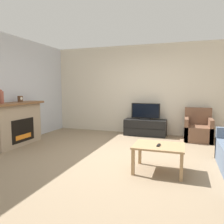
% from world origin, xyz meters
% --- Properties ---
extents(ground_plane, '(24.00, 24.00, 0.00)m').
position_xyz_m(ground_plane, '(0.00, 0.00, 0.00)').
color(ground_plane, '#89755B').
extents(wall_back, '(12.00, 0.06, 2.70)m').
position_xyz_m(wall_back, '(0.00, 2.42, 1.35)').
color(wall_back, beige).
rests_on(wall_back, ground).
extents(wall_left, '(0.06, 12.00, 2.70)m').
position_xyz_m(wall_left, '(-2.87, 0.00, 1.35)').
color(wall_left, silver).
rests_on(wall_left, ground).
extents(fireplace, '(0.51, 1.48, 1.06)m').
position_xyz_m(fireplace, '(-2.64, -0.01, 0.54)').
color(fireplace, tan).
rests_on(fireplace, ground).
extents(mantel_vase_left, '(0.12, 0.12, 0.31)m').
position_xyz_m(mantel_vase_left, '(-2.62, -0.46, 1.20)').
color(mantel_vase_left, '#994C3D').
rests_on(mantel_vase_left, fireplace).
extents(mantel_clock, '(0.08, 0.11, 0.15)m').
position_xyz_m(mantel_clock, '(-2.62, 0.13, 1.13)').
color(mantel_clock, brown).
rests_on(mantel_clock, fireplace).
extents(tv_stand, '(1.22, 0.48, 0.48)m').
position_xyz_m(tv_stand, '(0.15, 2.11, 0.24)').
color(tv_stand, black).
rests_on(tv_stand, ground).
extents(tv, '(0.84, 0.18, 0.48)m').
position_xyz_m(tv, '(0.15, 2.11, 0.70)').
color(tv, black).
rests_on(tv, tv_stand).
extents(armchair, '(0.70, 0.76, 0.86)m').
position_xyz_m(armchair, '(1.60, 1.94, 0.28)').
color(armchair, brown).
rests_on(armchair, ground).
extents(coffee_table, '(0.82, 0.64, 0.46)m').
position_xyz_m(coffee_table, '(0.86, -0.64, 0.39)').
color(coffee_table, '#A37F56').
rests_on(coffee_table, ground).
extents(remote, '(0.05, 0.15, 0.02)m').
position_xyz_m(remote, '(0.86, -0.69, 0.47)').
color(remote, black).
rests_on(remote, coffee_table).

